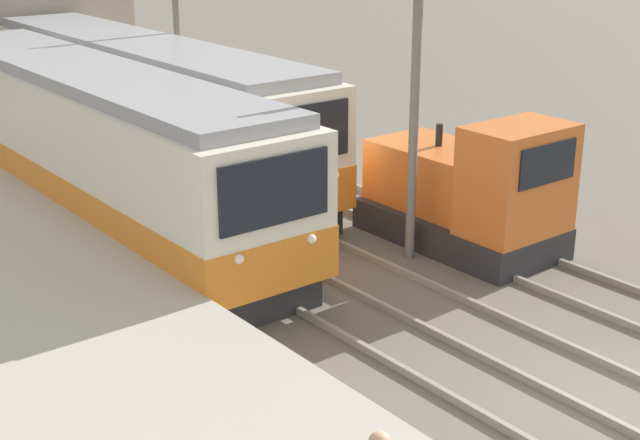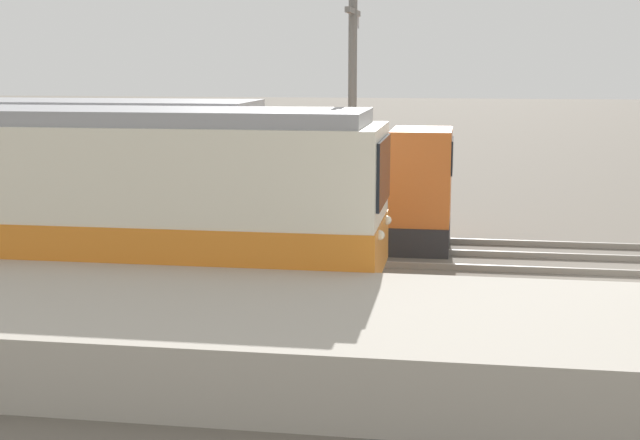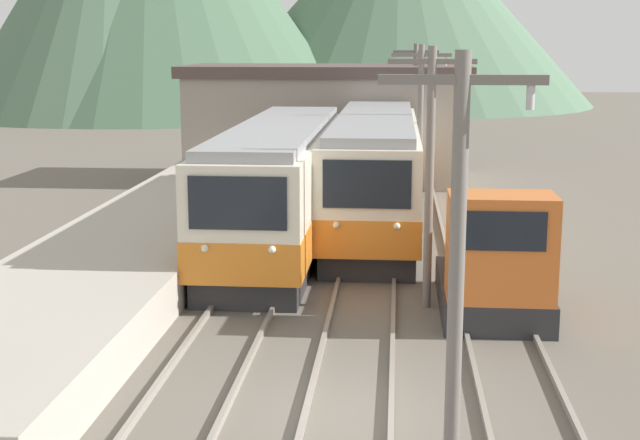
# 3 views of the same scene
# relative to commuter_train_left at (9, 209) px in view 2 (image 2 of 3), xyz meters

# --- Properties ---
(track_right) EXTENTS (1.54, 60.00, 0.14)m
(track_right) POSITION_rel_commuter_train_left_xyz_m (5.80, -12.76, -1.67)
(track_right) COLOR gray
(track_right) RESTS_ON ground
(commuter_train_left) EXTENTS (2.84, 15.01, 3.75)m
(commuter_train_left) POSITION_rel_commuter_train_left_xyz_m (0.00, 0.00, 0.00)
(commuter_train_left) COLOR #28282B
(commuter_train_left) RESTS_ON ground
(shunting_locomotive) EXTENTS (2.40, 4.60, 3.00)m
(shunting_locomotive) POSITION_rel_commuter_train_left_xyz_m (5.80, -6.60, -0.53)
(shunting_locomotive) COLOR #28282B
(shunting_locomotive) RESTS_ON ground
(catenary_mast_mid) EXTENTS (2.00, 0.20, 6.10)m
(catenary_mast_mid) POSITION_rel_commuter_train_left_xyz_m (4.31, -6.34, 1.62)
(catenary_mast_mid) COLOR slate
(catenary_mast_mid) RESTS_ON ground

